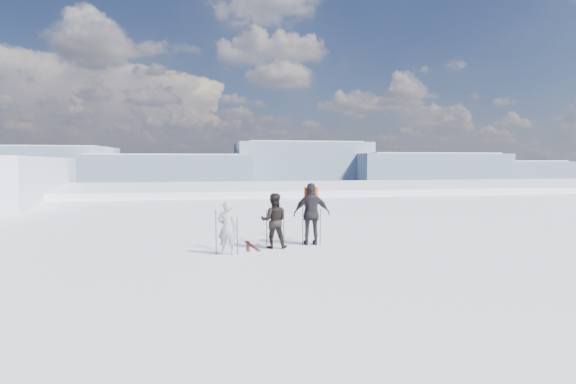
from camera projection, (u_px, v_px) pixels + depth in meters
name	position (u px, v px, depth m)	size (l,w,h in m)	color
lake_basin	(252.00, 262.00, 41.02)	(820.00, 820.00, 71.62)	white
far_mountain_range	(238.00, 170.00, 463.04)	(770.00, 110.00, 53.00)	slate
skier_grey	(227.00, 228.00, 13.03)	(0.57, 0.37, 1.55)	#979DA4
skier_dark	(274.00, 221.00, 14.01)	(0.84, 0.65, 1.72)	black
skier_pack	(312.00, 214.00, 14.53)	(1.18, 0.49, 2.01)	black
backpack	(311.00, 173.00, 14.69)	(0.43, 0.24, 0.64)	#D14813
ski_poles	(273.00, 230.00, 13.78)	(3.37, 1.09, 1.32)	black
skis_loose	(250.00, 246.00, 14.30)	(0.43, 1.70, 0.03)	black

